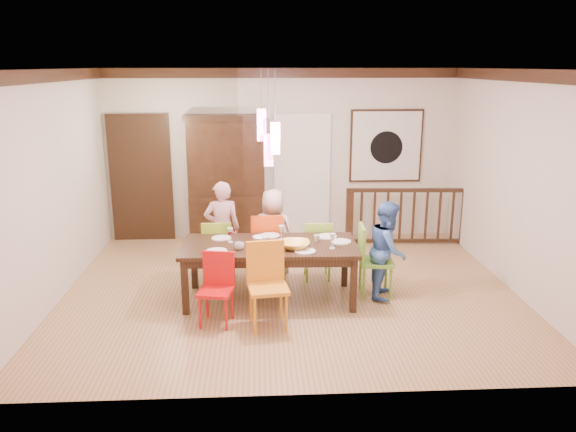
{
  "coord_description": "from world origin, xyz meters",
  "views": [
    {
      "loc": [
        -0.4,
        -7.07,
        2.95
      ],
      "look_at": [
        -0.02,
        0.08,
        1.02
      ],
      "focal_mm": 35.0,
      "sensor_mm": 36.0,
      "label": 1
    }
  ],
  "objects_px": {
    "chair_end_right": "(376,256)",
    "balustrade": "(407,215)",
    "chair_far_left": "(218,246)",
    "person_far_left": "(222,229)",
    "person_far_mid": "(273,234)",
    "china_hutch": "(227,179)",
    "person_end_right": "(388,250)",
    "dining_table": "(269,250)"
  },
  "relations": [
    {
      "from": "chair_end_right",
      "to": "person_end_right",
      "type": "bearing_deg",
      "value": -103.13
    },
    {
      "from": "person_far_mid",
      "to": "person_far_left",
      "type": "bearing_deg",
      "value": 10.32
    },
    {
      "from": "chair_end_right",
      "to": "balustrade",
      "type": "relative_size",
      "value": 0.46
    },
    {
      "from": "balustrade",
      "to": "person_far_left",
      "type": "height_order",
      "value": "person_far_left"
    },
    {
      "from": "chair_far_left",
      "to": "person_far_mid",
      "type": "height_order",
      "value": "person_far_mid"
    },
    {
      "from": "china_hutch",
      "to": "person_end_right",
      "type": "bearing_deg",
      "value": -49.16
    },
    {
      "from": "dining_table",
      "to": "balustrade",
      "type": "bearing_deg",
      "value": 44.73
    },
    {
      "from": "chair_end_right",
      "to": "person_far_mid",
      "type": "height_order",
      "value": "person_far_mid"
    },
    {
      "from": "chair_end_right",
      "to": "person_far_left",
      "type": "xyz_separation_m",
      "value": [
        -2.04,
        0.81,
        0.15
      ]
    },
    {
      "from": "balustrade",
      "to": "person_far_mid",
      "type": "bearing_deg",
      "value": -145.49
    },
    {
      "from": "person_far_mid",
      "to": "person_end_right",
      "type": "relative_size",
      "value": 1.01
    },
    {
      "from": "chair_far_left",
      "to": "person_far_left",
      "type": "relative_size",
      "value": 0.64
    },
    {
      "from": "chair_end_right",
      "to": "china_hutch",
      "type": "bearing_deg",
      "value": 42.13
    },
    {
      "from": "china_hutch",
      "to": "person_end_right",
      "type": "xyz_separation_m",
      "value": [
        2.2,
        -2.54,
        -0.45
      ]
    },
    {
      "from": "dining_table",
      "to": "chair_end_right",
      "type": "distance_m",
      "value": 1.4
    },
    {
      "from": "chair_far_left",
      "to": "china_hutch",
      "type": "bearing_deg",
      "value": -91.72
    },
    {
      "from": "dining_table",
      "to": "chair_far_left",
      "type": "relative_size",
      "value": 2.5
    },
    {
      "from": "person_far_left",
      "to": "person_far_mid",
      "type": "height_order",
      "value": "person_far_left"
    },
    {
      "from": "chair_far_left",
      "to": "person_far_left",
      "type": "xyz_separation_m",
      "value": [
        0.06,
        0.19,
        0.18
      ]
    },
    {
      "from": "chair_end_right",
      "to": "person_far_mid",
      "type": "relative_size",
      "value": 0.74
    },
    {
      "from": "balustrade",
      "to": "person_end_right",
      "type": "height_order",
      "value": "person_end_right"
    },
    {
      "from": "chair_far_left",
      "to": "chair_end_right",
      "type": "xyz_separation_m",
      "value": [
        2.1,
        -0.62,
        0.03
      ]
    },
    {
      "from": "person_end_right",
      "to": "chair_far_left",
      "type": "bearing_deg",
      "value": 91.29
    },
    {
      "from": "dining_table",
      "to": "chair_end_right",
      "type": "relative_size",
      "value": 2.35
    },
    {
      "from": "dining_table",
      "to": "person_end_right",
      "type": "bearing_deg",
      "value": 2.75
    },
    {
      "from": "dining_table",
      "to": "chair_far_left",
      "type": "xyz_separation_m",
      "value": [
        -0.71,
        0.69,
        -0.16
      ]
    },
    {
      "from": "chair_far_left",
      "to": "person_end_right",
      "type": "xyz_separation_m",
      "value": [
        2.24,
        -0.66,
        0.13
      ]
    },
    {
      "from": "chair_end_right",
      "to": "person_end_right",
      "type": "height_order",
      "value": "person_end_right"
    },
    {
      "from": "balustrade",
      "to": "person_end_right",
      "type": "xyz_separation_m",
      "value": [
        -0.83,
        -2.2,
        0.14
      ]
    },
    {
      "from": "china_hutch",
      "to": "person_end_right",
      "type": "distance_m",
      "value": 3.39
    },
    {
      "from": "balustrade",
      "to": "person_far_mid",
      "type": "xyz_separation_m",
      "value": [
        -2.3,
        -1.42,
        0.14
      ]
    },
    {
      "from": "balustrade",
      "to": "person_far_left",
      "type": "bearing_deg",
      "value": -153.04
    },
    {
      "from": "chair_far_left",
      "to": "person_end_right",
      "type": "relative_size",
      "value": 0.7
    },
    {
      "from": "person_far_left",
      "to": "person_far_mid",
      "type": "relative_size",
      "value": 1.08
    },
    {
      "from": "person_far_left",
      "to": "person_end_right",
      "type": "distance_m",
      "value": 2.35
    },
    {
      "from": "balustrade",
      "to": "person_far_left",
      "type": "relative_size",
      "value": 1.49
    },
    {
      "from": "dining_table",
      "to": "person_far_mid",
      "type": "bearing_deg",
      "value": 86.62
    },
    {
      "from": "chair_end_right",
      "to": "balustrade",
      "type": "distance_m",
      "value": 2.37
    },
    {
      "from": "chair_far_left",
      "to": "balustrade",
      "type": "bearing_deg",
      "value": -153.76
    },
    {
      "from": "chair_far_left",
      "to": "chair_end_right",
      "type": "relative_size",
      "value": 0.94
    },
    {
      "from": "china_hutch",
      "to": "balustrade",
      "type": "xyz_separation_m",
      "value": [
        3.03,
        -0.35,
        -0.59
      ]
    },
    {
      "from": "dining_table",
      "to": "chair_far_left",
      "type": "distance_m",
      "value": 1.0
    }
  ]
}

